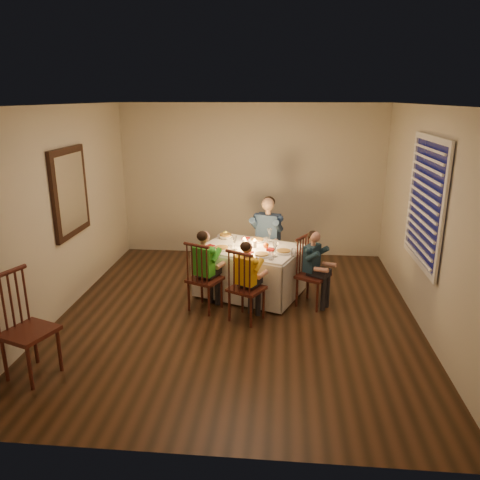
# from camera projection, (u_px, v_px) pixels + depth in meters

# --- Properties ---
(ground) EXTENTS (5.00, 5.00, 0.00)m
(ground) POSITION_uv_depth(u_px,v_px,m) (238.00, 314.00, 6.04)
(ground) COLOR black
(ground) RESTS_ON ground
(wall_left) EXTENTS (0.02, 5.00, 2.60)m
(wall_left) POSITION_uv_depth(u_px,v_px,m) (59.00, 213.00, 5.85)
(wall_left) COLOR beige
(wall_left) RESTS_ON ground
(wall_right) EXTENTS (0.02, 5.00, 2.60)m
(wall_right) POSITION_uv_depth(u_px,v_px,m) (429.00, 221.00, 5.46)
(wall_right) COLOR beige
(wall_right) RESTS_ON ground
(wall_back) EXTENTS (4.50, 0.02, 2.60)m
(wall_back) POSITION_uv_depth(u_px,v_px,m) (251.00, 181.00, 8.03)
(wall_back) COLOR beige
(wall_back) RESTS_ON ground
(ceiling) EXTENTS (5.00, 5.00, 0.00)m
(ceiling) POSITION_uv_depth(u_px,v_px,m) (237.00, 105.00, 5.27)
(ceiling) COLOR white
(ceiling) RESTS_ON wall_back
(dining_table) EXTENTS (1.60, 1.38, 0.67)m
(dining_table) POSITION_uv_depth(u_px,v_px,m) (250.00, 261.00, 6.53)
(dining_table) COLOR white
(dining_table) RESTS_ON ground
(chair_adult) EXTENTS (0.48, 0.47, 0.95)m
(chair_adult) POSITION_uv_depth(u_px,v_px,m) (267.00, 276.00, 7.32)
(chair_adult) COLOR #39170F
(chair_adult) RESTS_ON ground
(chair_near_left) EXTENTS (0.51, 0.50, 0.95)m
(chair_near_left) POSITION_uv_depth(u_px,v_px,m) (206.00, 309.00, 6.19)
(chair_near_left) COLOR #39170F
(chair_near_left) RESTS_ON ground
(chair_near_right) EXTENTS (0.52, 0.51, 0.95)m
(chair_near_right) POSITION_uv_depth(u_px,v_px,m) (247.00, 319.00, 5.89)
(chair_near_right) COLOR #39170F
(chair_near_right) RESTS_ON ground
(chair_end) EXTENTS (0.52, 0.52, 0.95)m
(chair_end) POSITION_uv_depth(u_px,v_px,m) (312.00, 305.00, 6.31)
(chair_end) COLOR #39170F
(chair_end) RESTS_ON ground
(chair_extra) EXTENTS (0.56, 0.57, 1.10)m
(chair_extra) POSITION_uv_depth(u_px,v_px,m) (36.00, 375.00, 4.71)
(chair_extra) COLOR #39170F
(chair_extra) RESTS_ON ground
(adult) EXTENTS (0.57, 0.54, 1.26)m
(adult) POSITION_uv_depth(u_px,v_px,m) (267.00, 276.00, 7.32)
(adult) COLOR #2E4B74
(adult) RESTS_ON ground
(child_green) EXTENTS (0.47, 0.45, 1.08)m
(child_green) POSITION_uv_depth(u_px,v_px,m) (206.00, 309.00, 6.19)
(child_green) COLOR green
(child_green) RESTS_ON ground
(child_yellow) EXTENTS (0.44, 0.43, 1.03)m
(child_yellow) POSITION_uv_depth(u_px,v_px,m) (247.00, 319.00, 5.89)
(child_yellow) COLOR yellow
(child_yellow) RESTS_ON ground
(child_teal) EXTENTS (0.43, 0.44, 1.04)m
(child_teal) POSITION_uv_depth(u_px,v_px,m) (312.00, 305.00, 6.31)
(child_teal) COLOR #1B3343
(child_teal) RESTS_ON ground
(setting_adult) EXTENTS (0.34, 0.34, 0.02)m
(setting_adult) POSITION_uv_depth(u_px,v_px,m) (257.00, 240.00, 6.73)
(setting_adult) COLOR silver
(setting_adult) RESTS_ON dining_table
(setting_green) EXTENTS (0.34, 0.34, 0.02)m
(setting_green) POSITION_uv_depth(u_px,v_px,m) (222.00, 248.00, 6.38)
(setting_green) COLOR silver
(setting_green) RESTS_ON dining_table
(setting_yellow) EXTENTS (0.34, 0.34, 0.02)m
(setting_yellow) POSITION_uv_depth(u_px,v_px,m) (261.00, 255.00, 6.10)
(setting_yellow) COLOR silver
(setting_yellow) RESTS_ON dining_table
(setting_teal) EXTENTS (0.34, 0.34, 0.02)m
(setting_teal) POSITION_uv_depth(u_px,v_px,m) (284.00, 252.00, 6.24)
(setting_teal) COLOR silver
(setting_teal) RESTS_ON dining_table
(candle_left) EXTENTS (0.06, 0.06, 0.10)m
(candle_left) POSITION_uv_depth(u_px,v_px,m) (244.00, 243.00, 6.49)
(candle_left) COLOR white
(candle_left) RESTS_ON dining_table
(candle_right) EXTENTS (0.06, 0.06, 0.10)m
(candle_right) POSITION_uv_depth(u_px,v_px,m) (255.00, 244.00, 6.42)
(candle_right) COLOR white
(candle_right) RESTS_ON dining_table
(squash) EXTENTS (0.09, 0.09, 0.09)m
(squash) POSITION_uv_depth(u_px,v_px,m) (225.00, 234.00, 6.92)
(squash) COLOR #FFF143
(squash) RESTS_ON dining_table
(orange_fruit) EXTENTS (0.08, 0.08, 0.08)m
(orange_fruit) POSITION_uv_depth(u_px,v_px,m) (266.00, 246.00, 6.40)
(orange_fruit) COLOR orange
(orange_fruit) RESTS_ON dining_table
(serving_bowl) EXTENTS (0.30, 0.30, 0.05)m
(serving_bowl) POSITION_uv_depth(u_px,v_px,m) (226.00, 237.00, 6.85)
(serving_bowl) COLOR silver
(serving_bowl) RESTS_ON dining_table
(wall_mirror) EXTENTS (0.06, 0.95, 1.15)m
(wall_mirror) POSITION_uv_depth(u_px,v_px,m) (70.00, 192.00, 6.07)
(wall_mirror) COLOR black
(wall_mirror) RESTS_ON wall_left
(window_blinds) EXTENTS (0.07, 1.34, 1.54)m
(window_blinds) POSITION_uv_depth(u_px,v_px,m) (425.00, 202.00, 5.50)
(window_blinds) COLOR black
(window_blinds) RESTS_ON wall_right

